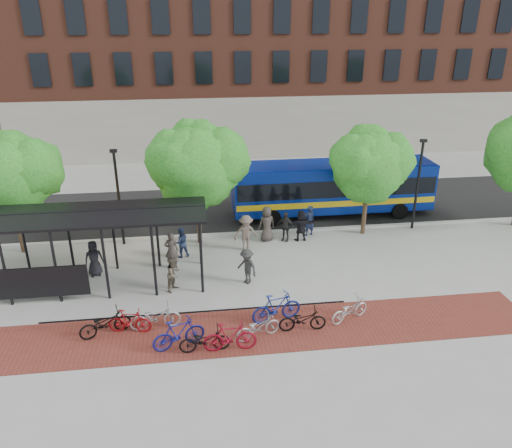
{
  "coord_description": "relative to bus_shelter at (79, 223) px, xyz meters",
  "views": [
    {
      "loc": [
        -3.1,
        -20.96,
        11.47
      ],
      "look_at": [
        -0.19,
        1.65,
        1.6
      ],
      "focal_mm": 35.0,
      "sensor_mm": 36.0,
      "label": 1
    }
  ],
  "objects": [
    {
      "name": "tree_b",
      "position": [
        5.23,
        3.83,
        1.46
      ],
      "size": [
        5.15,
        4.2,
        6.47
      ],
      "color": "#382619",
      "rests_on": "ground"
    },
    {
      "name": "bike_0",
      "position": [
        1.37,
        -4.05,
        -2.49
      ],
      "size": [
        2.07,
        1.34,
        1.03
      ],
      "primitive_type": "imported",
      "rotation": [
        0.0,
        0.0,
        1.94
      ],
      "color": "black",
      "rests_on": "ground"
    },
    {
      "name": "curb",
      "position": [
        8.13,
        4.48,
        -2.94
      ],
      "size": [
        160.0,
        0.25,
        0.12
      ],
      "primitive_type": "cube",
      "color": "#B7B7B2",
      "rests_on": "ground"
    },
    {
      "name": "bus_shelter",
      "position": [
        0.0,
        0.0,
        0.0
      ],
      "size": [
        10.6,
        3.07,
        3.6
      ],
      "color": "black",
      "rests_on": "ground"
    },
    {
      "name": "tree_c",
      "position": [
        14.22,
        3.83,
        1.06
      ],
      "size": [
        4.66,
        3.8,
        5.92
      ],
      "color": "#382619",
      "rests_on": "ground"
    },
    {
      "name": "bus",
      "position": [
        13.12,
        6.76,
        -1.16
      ],
      "size": [
        11.88,
        2.92,
        3.2
      ],
      "rotation": [
        0.0,
        0.0,
        0.01
      ],
      "color": "navy",
      "rests_on": "ground"
    },
    {
      "name": "pedestrian_8",
      "position": [
        3.91,
        -1.02,
        -2.21
      ],
      "size": [
        0.92,
        0.97,
        1.57
      ],
      "primitive_type": "imported",
      "rotation": [
        0.0,
        0.0,
        0.97
      ],
      "color": "brown",
      "rests_on": "ground"
    },
    {
      "name": "bike_rack_rail",
      "position": [
        4.83,
        -3.62,
        -3.0
      ],
      "size": [
        12.0,
        0.05,
        0.95
      ],
      "primitive_type": "cube",
      "color": "black",
      "rests_on": "ground"
    },
    {
      "name": "tree_a",
      "position": [
        -3.77,
        3.83,
        1.24
      ],
      "size": [
        4.9,
        4.0,
        6.18
      ],
      "color": "#382619",
      "rests_on": "ground"
    },
    {
      "name": "pedestrian_1",
      "position": [
        3.76,
        1.09,
        -2.09
      ],
      "size": [
        0.69,
        0.47,
        1.82
      ],
      "primitive_type": "imported",
      "rotation": [
        0.0,
        0.0,
        3.09
      ],
      "color": "#3B332F",
      "rests_on": "ground"
    },
    {
      "name": "bike_7",
      "position": [
        7.97,
        -3.98,
        -2.38
      ],
      "size": [
        2.15,
        1.05,
        1.24
      ],
      "primitive_type": "imported",
      "rotation": [
        0.0,
        0.0,
        1.81
      ],
      "color": "navy",
      "rests_on": "ground"
    },
    {
      "name": "bike_10",
      "position": [
        10.88,
        -4.27,
        -2.52
      ],
      "size": [
        1.9,
        1.33,
        0.95
      ],
      "primitive_type": "imported",
      "rotation": [
        0.0,
        0.0,
        2.0
      ],
      "color": "#AAAAAC",
      "rests_on": "ground"
    },
    {
      "name": "bike_3",
      "position": [
        4.16,
        -5.18,
        -2.4
      ],
      "size": [
        2.07,
        1.18,
        1.2
      ],
      "primitive_type": "imported",
      "rotation": [
        0.0,
        0.0,
        1.9
      ],
      "color": "navy",
      "rests_on": "ground"
    },
    {
      "name": "pedestrian_3",
      "position": [
        7.47,
        2.43,
        -2.02
      ],
      "size": [
        1.31,
        0.8,
        1.96
      ],
      "primitive_type": "imported",
      "rotation": [
        0.0,
        0.0,
        0.06
      ],
      "color": "brown",
      "rests_on": "ground"
    },
    {
      "name": "bike_5",
      "position": [
        6.0,
        -5.61,
        -2.41
      ],
      "size": [
        1.96,
        0.57,
        1.17
      ],
      "primitive_type": "imported",
      "rotation": [
        0.0,
        0.0,
        1.56
      ],
      "color": "maroon",
      "rests_on": "ground"
    },
    {
      "name": "bike_6",
      "position": [
        7.11,
        -4.97,
        -2.52
      ],
      "size": [
        1.92,
        1.2,
        0.95
      ],
      "primitive_type": "imported",
      "rotation": [
        0.0,
        0.0,
        1.91
      ],
      "color": "gray",
      "rests_on": "ground"
    },
    {
      "name": "pedestrian_9",
      "position": [
        7.15,
        -0.84,
        -2.16
      ],
      "size": [
        1.17,
        1.24,
        1.68
      ],
      "primitive_type": "imported",
      "rotation": [
        0.0,
        0.0,
        5.4
      ],
      "color": "#2A2A2A",
      "rests_on": "ground"
    },
    {
      "name": "ground",
      "position": [
        8.13,
        0.48,
        -3.0
      ],
      "size": [
        160.0,
        160.0,
        0.0
      ],
      "primitive_type": "plane",
      "color": "#9E9E99",
      "rests_on": "ground"
    },
    {
      "name": "pedestrian_7",
      "position": [
        11.1,
        3.9,
        -2.13
      ],
      "size": [
        0.73,
        0.6,
        1.73
      ],
      "primitive_type": "imported",
      "rotation": [
        0.0,
        0.0,
        3.47
      ],
      "color": "navy",
      "rests_on": "ground"
    },
    {
      "name": "bike_1",
      "position": [
        2.28,
        -4.01,
        -2.5
      ],
      "size": [
        1.72,
        0.72,
        1.0
      ],
      "primitive_type": "imported",
      "rotation": [
        0.0,
        0.0,
        1.42
      ],
      "color": "maroon",
      "rests_on": "ground"
    },
    {
      "name": "brick_strip",
      "position": [
        6.13,
        -4.52,
        -3.0
      ],
      "size": [
        24.0,
        3.0,
        0.01
      ],
      "primitive_type": "cube",
      "color": "maroon",
      "rests_on": "ground"
    },
    {
      "name": "lamp_post_left",
      "position": [
        1.13,
        4.08,
        -0.25
      ],
      "size": [
        0.35,
        0.2,
        5.12
      ],
      "color": "black",
      "rests_on": "ground"
    },
    {
      "name": "pedestrian_2",
      "position": [
        4.19,
        2.17,
        -2.2
      ],
      "size": [
        0.92,
        0.8,
        1.59
      ],
      "primitive_type": "imported",
      "rotation": [
        0.0,
        0.0,
        3.44
      ],
      "color": "#212E4D",
      "rests_on": "ground"
    },
    {
      "name": "lamp_post_right",
      "position": [
        17.13,
        4.08,
        -0.25
      ],
      "size": [
        0.35,
        0.2,
        5.12
      ],
      "color": "black",
      "rests_on": "ground"
    },
    {
      "name": "building_brick",
      "position": [
        18.13,
        26.48,
        7.0
      ],
      "size": [
        55.0,
        14.0,
        20.0
      ],
      "primitive_type": "cube",
      "color": "brown",
      "rests_on": "ground"
    },
    {
      "name": "pedestrian_4",
      "position": [
        9.68,
        3.4,
        -2.18
      ],
      "size": [
        1.03,
        0.82,
        1.63
      ],
      "primitive_type": "imported",
      "rotation": [
        0.0,
        0.0,
        5.76
      ],
      "color": "#272727",
      "rests_on": "ground"
    },
    {
      "name": "bike_4",
      "position": [
        5.08,
        -5.53,
        -2.52
      ],
      "size": [
        1.86,
        0.72,
        0.97
      ],
      "primitive_type": "imported",
      "rotation": [
        0.0,
        0.0,
        1.61
      ],
      "color": "black",
      "rests_on": "ground"
    },
    {
      "name": "bike_2",
      "position": [
        3.24,
        -3.87,
        -2.48
      ],
      "size": [
        2.03,
        0.9,
        1.03
      ],
      "primitive_type": "imported",
      "rotation": [
        0.0,
        0.0,
        1.68
      ],
      "color": "#99999B",
      "rests_on": "ground"
    },
    {
      "name": "pedestrian_5",
      "position": [
        10.52,
        3.31,
        -2.14
      ],
      "size": [
        1.62,
        0.63,
        1.71
      ],
      "primitive_type": "imported",
      "rotation": [
        0.0,
        0.0,
        3.22
      ],
      "color": "black",
      "rests_on": "ground"
    },
    {
      "name": "pedestrian_6",
      "position": [
        8.7,
        3.54,
        -2.04
      ],
      "size": [
        1.06,
        0.83,
        1.91
      ],
      "primitive_type": "imported",
      "rotation": [
        0.0,
        0.0,
        3.41
      ],
      "color": "#3A332E",
      "rests_on": "ground"
    },
    {
      "name": "asphalt_street",
      "position": [
        8.13,
        8.48,
        -2.99
      ],
      "size": [
        160.0,
        8.0,
        0.01
      ],
      "primitive_type": "cube",
      "color": "black",
      "rests_on": "ground"
    },
    {
      "name": "pedestrian_0",
      "position": [
        0.22,
        0.79,
        -2.13
      ],
      "size": [
        0.96,
        0.74,
        1.73
      ],
      "primitive_type": "imported",
      "rotation": [
        0.0,
        0.0,
        0.25
      ],
      "color": "black",
      "rests_on": "ground"
    },
    {
      "name": "bike_8",
      "position": [
        8.86,
        -4.73,
        -2.52
      ],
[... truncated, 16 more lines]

